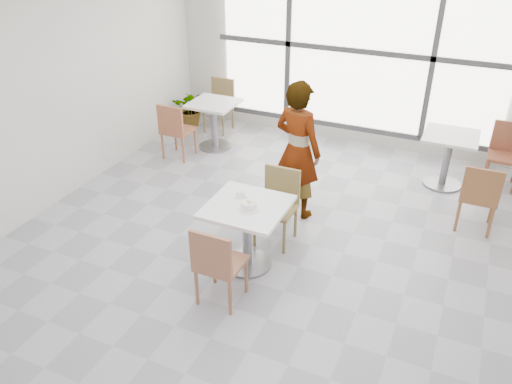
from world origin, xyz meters
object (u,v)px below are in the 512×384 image
at_px(chair_near, 217,262).
at_px(coffee_cup, 240,195).
at_px(person, 298,150).
at_px(plant_left, 191,108).
at_px(bg_chair_left_far, 220,101).
at_px(bg_chair_left_near, 175,128).
at_px(bg_chair_right_near, 480,194).
at_px(chair_far, 279,200).
at_px(main_table, 247,224).
at_px(oatmeal_bowl, 249,205).
at_px(bg_table_left, 214,118).
at_px(bg_chair_right_far, 506,150).
at_px(bg_table_right, 448,153).

xyz_separation_m(chair_near, coffee_cup, (-0.13, 0.80, 0.28)).
xyz_separation_m(person, plant_left, (-2.64, 1.94, -0.52)).
bearing_deg(bg_chair_left_far, chair_near, -62.88).
xyz_separation_m(bg_chair_left_near, bg_chair_right_near, (4.28, -0.26, 0.00)).
height_order(bg_chair_left_near, bg_chair_left_far, same).
bearing_deg(bg_chair_right_near, chair_far, 27.65).
height_order(chair_near, bg_chair_left_far, same).
relative_size(main_table, bg_chair_right_near, 0.92).
bearing_deg(main_table, bg_chair_right_near, 38.02).
height_order(chair_far, plant_left, chair_far).
distance_m(oatmeal_bowl, bg_chair_left_near, 2.97).
bearing_deg(coffee_cup, chair_near, -80.53).
bearing_deg(bg_table_left, bg_chair_right_near, -12.50).
relative_size(main_table, bg_chair_right_far, 0.92).
bearing_deg(oatmeal_bowl, plant_left, 128.79).
relative_size(chair_far, bg_chair_right_near, 1.00).
xyz_separation_m(chair_far, bg_chair_right_far, (2.32, 2.51, 0.00)).
xyz_separation_m(chair_far, bg_chair_right_near, (2.07, 1.08, 0.00)).
bearing_deg(oatmeal_bowl, bg_table_left, 124.70).
relative_size(bg_chair_left_near, bg_chair_right_far, 1.00).
bearing_deg(bg_chair_left_far, plant_left, -167.93).
height_order(chair_near, chair_far, same).
xyz_separation_m(main_table, bg_chair_right_near, (2.17, 1.70, -0.02)).
bearing_deg(main_table, coffee_cup, 137.12).
bearing_deg(bg_chair_left_near, bg_chair_right_near, 176.46).
bearing_deg(chair_far, bg_chair_left_near, 148.57).
relative_size(coffee_cup, bg_chair_left_near, 0.18).
xyz_separation_m(chair_near, plant_left, (-2.55, 3.85, -0.17)).
bearing_deg(bg_chair_left_near, main_table, 136.94).
distance_m(person, plant_left, 3.32).
height_order(oatmeal_bowl, bg_chair_right_far, bg_chair_right_far).
height_order(main_table, bg_table_left, same).
distance_m(chair_far, bg_chair_right_far, 3.42).
bearing_deg(person, bg_chair_left_near, -2.27).
bearing_deg(plant_left, person, -36.29).
bearing_deg(plant_left, bg_table_right, -5.77).
height_order(main_table, coffee_cup, coffee_cup).
bearing_deg(bg_chair_left_far, bg_chair_right_far, -2.10).
height_order(main_table, chair_far, chair_far).
height_order(chair_far, oatmeal_bowl, chair_far).
relative_size(oatmeal_bowl, person, 0.12).
distance_m(main_table, bg_table_right, 3.24).
xyz_separation_m(chair_near, bg_table_left, (-1.77, 3.25, -0.01)).
distance_m(chair_far, bg_chair_left_near, 2.59).
height_order(coffee_cup, bg_chair_left_near, bg_chair_left_near).
bearing_deg(main_table, bg_table_right, 58.03).
distance_m(bg_chair_left_near, bg_chair_left_far, 1.33).
bearing_deg(bg_table_right, chair_far, -127.05).
bearing_deg(bg_chair_left_far, bg_chair_left_near, -93.15).
bearing_deg(main_table, bg_chair_left_far, 121.68).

